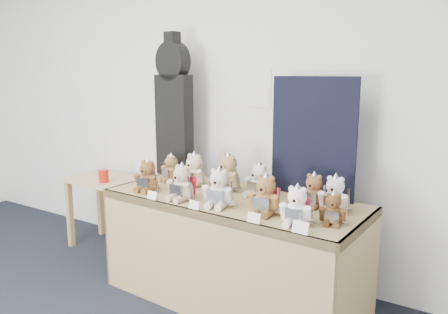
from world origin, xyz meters
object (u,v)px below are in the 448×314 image
Objects in this scene: display_table at (227,223)px; guitar_case at (174,107)px; teddy_front_right at (265,197)px; red_cup at (104,176)px; teddy_front_far_right at (297,207)px; teddy_front_centre at (219,189)px; teddy_front_end at (333,210)px; teddy_back_centre_right at (259,182)px; teddy_back_end at (335,196)px; teddy_front_far_left at (147,177)px; teddy_back_far_left at (171,169)px; teddy_back_left at (194,171)px; teddy_back_right at (313,192)px; teddy_front_left at (182,184)px; teddy_back_centre_left at (227,174)px; side_table at (110,192)px.

guitar_case reaches higher than display_table.
guitar_case is at bearing 153.75° from teddy_front_right.
teddy_front_far_right is (2.02, -0.36, 0.15)m from red_cup.
teddy_front_far_right is (0.61, -0.20, 0.27)m from display_table.
teddy_front_centre is 0.75m from teddy_front_end.
teddy_back_end is at bearing 9.68° from teddy_back_centre_right.
teddy_front_far_left is 0.34m from teddy_back_far_left.
display_table is 0.76m from teddy_back_far_left.
teddy_back_left is 1.14m from teddy_back_end.
teddy_back_end is (0.58, -0.07, -0.00)m from teddy_back_centre_right.
teddy_front_centre is 1.16× the size of teddy_back_right.
teddy_front_left is 0.40m from teddy_back_centre_left.
teddy_back_left is at bearing 52.67° from teddy_front_far_left.
teddy_front_end is at bearing -10.23° from teddy_back_left.
teddy_front_left is 0.99× the size of teddy_front_right.
teddy_front_centre reaches higher than teddy_front_end.
teddy_front_end is at bearing 9.32° from teddy_back_far_left.
teddy_front_far_left is at bearing 178.26° from teddy_front_left.
side_table is 2.81× the size of teddy_back_left.
teddy_back_right is at bearing 10.37° from teddy_front_far_left.
teddy_back_far_left is at bearing 142.34° from teddy_front_left.
teddy_back_right is at bearing 0.48° from red_cup.
display_table is 6.70× the size of teddy_front_left.
teddy_back_far_left is at bearing -170.03° from teddy_back_centre_left.
guitar_case reaches higher than teddy_front_far_right.
teddy_back_left is at bearing 177.32° from teddy_back_end.
display_table is 0.48m from teddy_front_right.
teddy_front_end is (0.18, 0.12, -0.02)m from teddy_front_far_right.
teddy_back_left is at bearing 153.18° from teddy_front_far_right.
guitar_case is 0.88m from teddy_front_left.
teddy_back_centre_right is at bearing 19.05° from teddy_front_far_left.
teddy_back_end is at bearing 65.51° from teddy_front_far_right.
teddy_front_left is 1.06m from teddy_front_end.
teddy_front_left reaches higher than teddy_front_end.
teddy_front_left reaches higher than teddy_back_far_left.
guitar_case is at bearing 136.29° from teddy_front_centre.
teddy_front_left is 1.12× the size of teddy_back_right.
teddy_front_centre is at bearing -34.35° from teddy_back_left.
side_table is 6.94× the size of red_cup.
teddy_front_far_left reaches higher than teddy_front_far_right.
display_table is 2.31× the size of side_table.
teddy_back_far_left is (-0.55, 0.00, -0.03)m from teddy_back_centre_left.
red_cup is 0.44× the size of teddy_back_end.
teddy_back_centre_right reaches higher than teddy_back_right.
teddy_back_centre_right is at bearing 3.93° from teddy_back_left.
teddy_front_centre is 0.80m from teddy_back_far_left.
display_table is 8.93× the size of teddy_front_end.
guitar_case is 10.12× the size of red_cup.
teddy_back_left reaches higher than display_table.
teddy_front_left is at bearing -163.33° from teddy_back_end.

